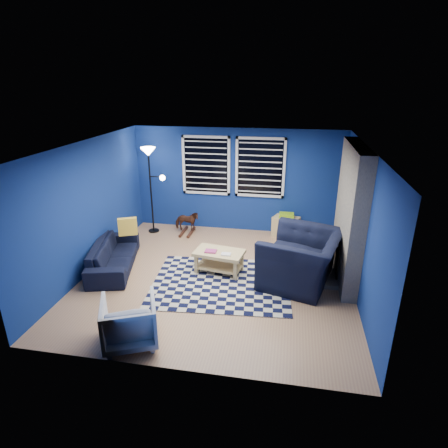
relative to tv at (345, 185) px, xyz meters
name	(u,v)px	position (x,y,z in m)	size (l,w,h in m)	color
floor	(217,277)	(-2.45, -2.00, -1.40)	(5.00, 5.00, 0.00)	tan
ceiling	(216,146)	(-2.45, -2.00, 1.10)	(5.00, 5.00, 0.00)	white
wall_back	(237,181)	(-2.45, 0.50, -0.15)	(5.00, 5.00, 0.00)	navy
wall_left	(88,208)	(-4.95, -2.00, -0.15)	(5.00, 5.00, 0.00)	navy
wall_right	(362,225)	(0.05, -2.00, -0.15)	(5.00, 5.00, 0.00)	navy
fireplace	(349,217)	(-0.09, -1.50, -0.20)	(0.65, 2.00, 2.50)	gray
window_left	(206,166)	(-3.20, 0.46, 0.20)	(1.17, 0.06, 1.42)	black
window_right	(260,168)	(-1.90, 0.46, 0.20)	(1.17, 0.06, 1.42)	black
tv	(345,185)	(0.00, 0.00, 0.00)	(0.07, 1.00, 0.58)	black
rug	(221,283)	(-2.33, -2.22, -1.39)	(2.50, 2.00, 0.02)	black
sofa	(114,255)	(-4.55, -1.98, -1.13)	(0.73, 1.87, 0.55)	black
armchair_big	(301,259)	(-0.90, -1.91, -0.92)	(1.29, 1.47, 0.96)	black
armchair_bent	(130,321)	(-3.29, -4.08, -1.05)	(0.74, 0.76, 0.70)	gray
rocking_horse	(187,221)	(-3.59, 0.00, -1.09)	(0.58, 0.26, 0.49)	#4A2E17
coffee_table	(219,257)	(-2.44, -1.80, -1.08)	(1.01, 0.68, 0.47)	tan
cabinet	(286,226)	(-1.21, 0.25, -1.14)	(0.69, 0.58, 0.58)	tan
floor_lamp	(150,164)	(-4.42, -0.03, 0.30)	(0.57, 0.35, 2.08)	black
throw_pillow	(128,227)	(-4.40, -1.56, -0.67)	(0.38, 0.11, 0.36)	yellow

